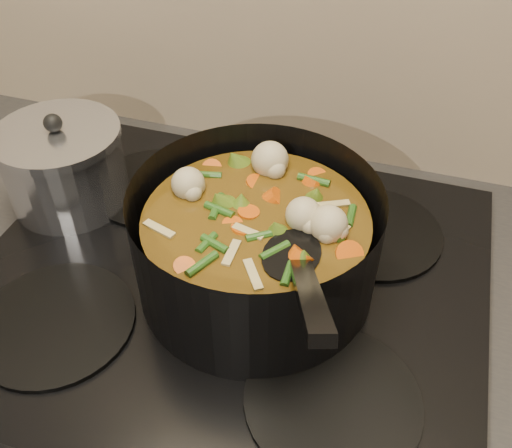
% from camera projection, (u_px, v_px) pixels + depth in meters
% --- Properties ---
extents(stovetop, '(0.62, 0.54, 0.03)m').
position_uv_depth(stovetop, '(227.00, 280.00, 0.71)').
color(stovetop, black).
rests_on(stovetop, counter).
extents(stockpot, '(0.31, 0.37, 0.21)m').
position_uv_depth(stockpot, '(256.00, 245.00, 0.65)').
color(stockpot, black).
rests_on(stockpot, stovetop).
extents(saucepan, '(0.17, 0.17, 0.14)m').
position_uv_depth(saucepan, '(65.00, 166.00, 0.78)').
color(saucepan, silver).
rests_on(saucepan, stovetop).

